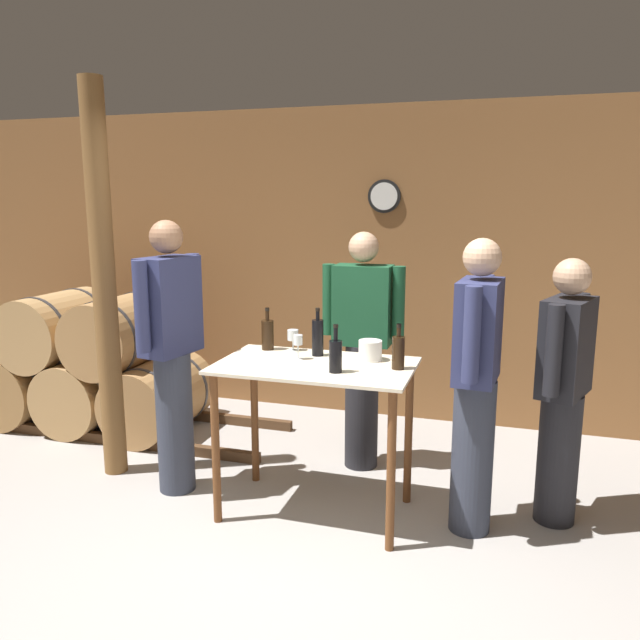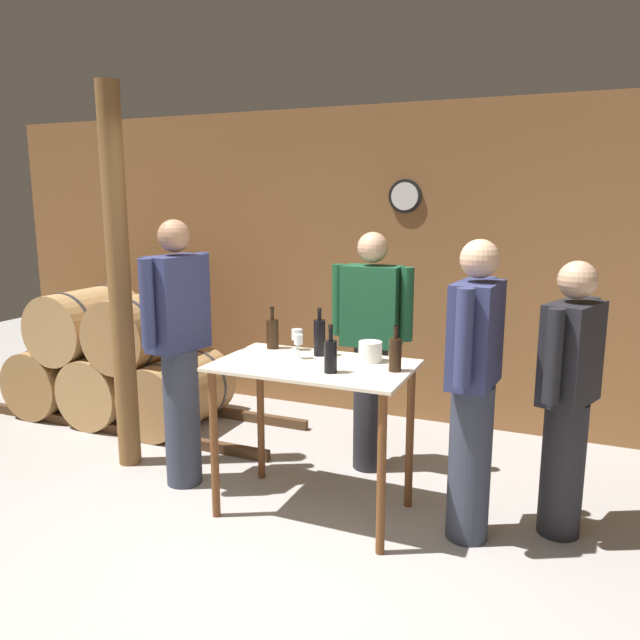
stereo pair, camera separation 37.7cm
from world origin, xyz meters
The scene contains 16 objects.
ground_plane centered at (0.00, 0.00, 0.00)m, with size 14.00×14.00×0.00m, color #9E9993.
back_wall centered at (0.00, 2.80, 1.35)m, with size 8.40×0.08×2.70m.
barrel_rack centered at (-2.31, 1.79, 0.51)m, with size 3.37×0.87×1.15m.
tasting_table centered at (-0.01, 0.90, 0.77)m, with size 1.18×0.71×0.95m.
wooden_post centered at (-1.56, 1.03, 1.35)m, with size 0.16×0.16×2.70m.
wine_bottle_far_left centered at (-0.42, 1.15, 1.06)m, with size 0.08×0.08×0.28m.
wine_bottle_left centered at (-0.06, 1.10, 1.08)m, with size 0.07×0.07×0.31m.
wine_bottle_center centered at (0.15, 0.76, 1.06)m, with size 0.07×0.07×0.28m.
wine_bottle_right centered at (0.48, 0.94, 1.06)m, with size 0.07×0.07×0.27m.
wine_glass_near_left centered at (-0.25, 1.18, 1.05)m, with size 0.07×0.07×0.14m.
wine_glass_near_center centered at (-0.15, 0.98, 1.07)m, with size 0.06×0.06×0.15m.
ice_bucket centered at (0.28, 1.08, 1.02)m, with size 0.14×0.14×0.12m.
person_host centered at (1.41, 1.22, 0.84)m, with size 0.34×0.56×1.60m.
person_visitor_with_scarf centered at (0.10, 1.66, 0.90)m, with size 0.59×0.24×1.70m.
person_visitor_bearded centered at (0.92, 0.96, 0.91)m, with size 0.25×0.59×1.72m.
person_visitor_near_door centered at (-1.00, 0.92, 0.96)m, with size 0.29×0.58×1.80m.
Camera 1 is at (1.08, -2.54, 1.93)m, focal length 35.00 mm.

